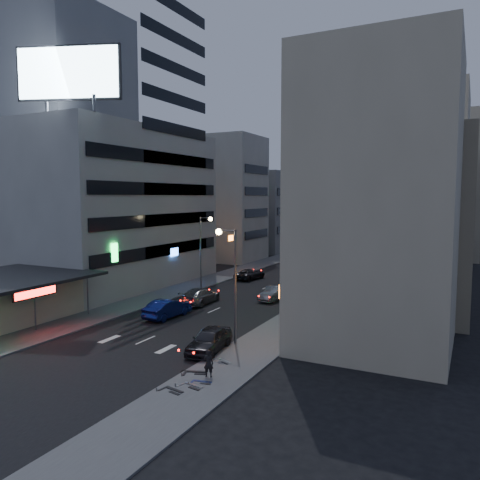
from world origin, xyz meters
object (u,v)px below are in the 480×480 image
Objects in this scene: parked_car_right_far at (329,272)px; parked_car_left at (250,274)px; person at (208,363)px; scooter_silver_b at (232,355)px; scooter_blue at (213,373)px; scooter_black_b at (208,361)px; road_car_blue at (168,308)px; scooter_silver_a at (204,377)px; scooter_black_a at (185,381)px; road_car_silver at (200,296)px; parked_car_right_near at (209,340)px; parked_car_right_mid at (274,293)px.

parked_car_left is at bearing -157.09° from parked_car_right_far.
scooter_silver_b is at bearing -109.54° from person.
scooter_black_b is (-1.01, 1.21, 0.10)m from scooter_blue.
road_car_blue reaches higher than scooter_blue.
scooter_silver_b is (11.90, -27.55, -0.01)m from parked_car_left.
person reaches higher than scooter_silver_a.
road_car_silver is at bearing 40.78° from scooter_black_a.
scooter_black_a is (-0.04, -2.40, -0.19)m from person.
parked_car_right_far is at bearing 27.43° from scooter_silver_b.
parked_car_left reaches higher than scooter_black_a.
person is at bearing -92.02° from parked_car_right_far.
road_car_silver is 20.42m from scooter_silver_a.
scooter_black_b is at bearing -67.57° from parked_car_right_near.
scooter_silver_a is (5.03, -21.89, 0.03)m from parked_car_right_mid.
parked_car_right_far is 32.70m from scooter_silver_b.
person is 0.77× the size of scooter_black_b.
parked_car_right_near is 2.75× the size of scooter_blue.
scooter_black_b is (9.88, -15.21, -0.03)m from road_car_silver.
parked_car_right_mid is at bearing -114.85° from road_car_blue.
parked_car_right_far is 2.84× the size of scooter_silver_a.
scooter_silver_b is at bearing -1.11° from scooter_blue.
parked_car_left is at bearing -87.18° from road_car_silver.
scooter_blue is at bearing 138.52° from road_car_blue.
road_car_silver is 16.90m from scooter_silver_b.
parked_car_right_mid is 20.22m from scooter_black_b.
parked_car_left is 34.58m from scooter_black_a.
scooter_blue is at bearing 9.63° from scooter_silver_a.
parked_car_right_mid reaches higher than scooter_black_b.
scooter_black_b is (-0.42, 0.65, -0.16)m from person.
scooter_silver_a reaches higher than scooter_silver_b.
parked_car_right_far reaches higher than parked_car_right_mid.
parked_car_right_near is at bearing 81.13° from scooter_silver_b.
road_car_blue is at bearing 25.68° from scooter_black_b.
scooter_black_a is 1.13× the size of scooter_blue.
parked_car_right_mid is at bearing -144.67° from road_car_silver.
parked_car_right_far is at bearing -102.05° from road_car_blue.
road_car_silver is at bearing -117.62° from parked_car_right_far.
scooter_blue is (3.60, -35.70, -0.18)m from parked_car_right_far.
scooter_black_b is 2.03m from scooter_silver_b.
parked_car_right_mid is 21.62m from scooter_blue.
road_car_silver is at bearing 42.76° from scooter_silver_a.
parked_car_right_far is 34.59m from scooter_black_b.
parked_car_right_near is at bearing 31.05° from scooter_black_a.
scooter_black_a is at bearing 167.31° from scooter_black_b.
person is at bearing -71.31° from parked_car_right_mid.
scooter_blue reaches higher than scooter_silver_b.
road_car_blue is (-7.71, 6.08, -0.00)m from parked_car_right_near.
scooter_black_b is at bearing -92.62° from parked_car_right_far.
road_car_blue reaches higher than scooter_silver_b.
road_car_silver is 2.75× the size of scooter_black_a.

